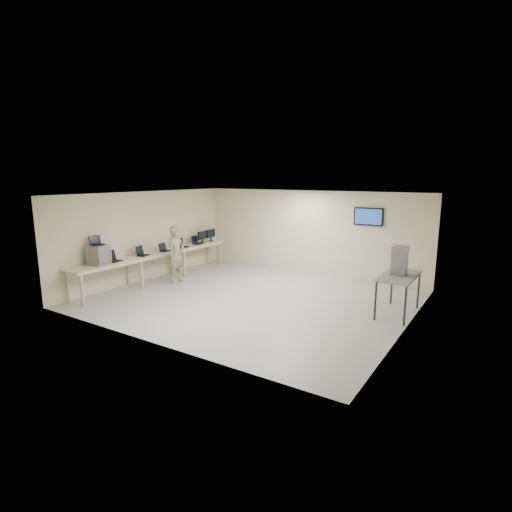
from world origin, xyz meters
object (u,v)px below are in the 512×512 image
Objects in this scene: workbench at (157,255)px; equipment_box at (99,255)px; side_table at (399,278)px; soldier at (177,255)px.

equipment_box is at bearing -91.76° from workbench.
workbench is at bearing -172.93° from side_table.
equipment_box is at bearing 155.96° from soldier.
equipment_box is 0.33× the size of side_table.
workbench is 3.39× the size of soldier.
soldier reaches higher than workbench.
workbench is 0.71m from soldier.
soldier is 1.09× the size of side_table.
soldier is 6.54m from side_table.
equipment_box is 0.30× the size of soldier.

